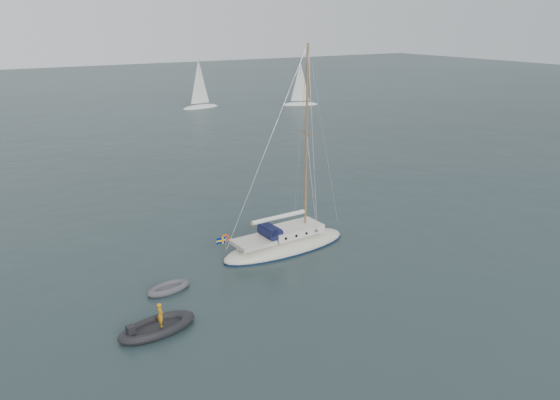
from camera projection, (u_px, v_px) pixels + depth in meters
ground at (287, 259)px, 32.67m from camera, size 300.00×300.00×0.00m
sailboat at (285, 234)px, 33.83m from camera, size 9.10×2.73×12.95m
dinghy at (168, 288)px, 28.80m from camera, size 2.46×1.11×0.35m
rib at (157, 327)px, 25.08m from camera, size 3.79×1.72×1.38m
distant_yacht_b at (300, 85)px, 89.64m from camera, size 5.88×3.14×7.80m
distant_yacht_c at (199, 85)px, 86.66m from camera, size 6.34×3.38×8.40m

